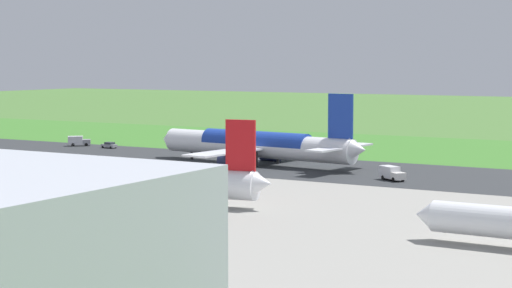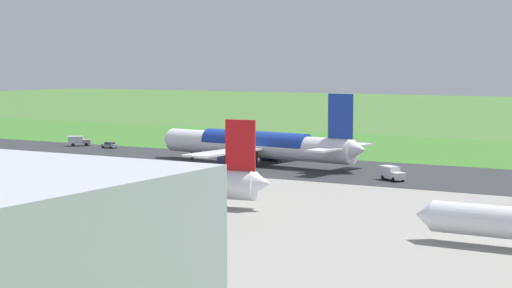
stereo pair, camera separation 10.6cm
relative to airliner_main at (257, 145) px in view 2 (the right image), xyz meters
name	(u,v)px [view 2 (the right image)]	position (x,y,z in m)	size (l,w,h in m)	color
ground_plane	(236,163)	(5.53, -0.04, -4.35)	(800.00, 800.00, 0.00)	#477233
runway_asphalt	(236,163)	(5.53, -0.04, -4.32)	(600.00, 36.79, 0.06)	#2D3033
apron_concrete	(63,197)	(5.53, 54.89, -4.33)	(440.00, 110.00, 0.05)	gray
grass_verge_foreground	(324,146)	(5.53, -45.06, -4.33)	(600.00, 80.00, 0.04)	#3C782B
airliner_main	(257,145)	(0.00, 0.00, 0.00)	(54.13, 44.40, 15.88)	white
airliner_parked_mid	(138,179)	(-8.35, 52.78, -0.65)	(46.37, 38.05, 13.54)	white
service_truck_baggage	(392,173)	(-34.27, 9.18, -2.95)	(6.05, 5.14, 2.65)	silver
service_car_followme	(109,145)	(50.98, -12.28, -3.51)	(4.33, 2.19, 1.62)	gray
service_truck_fuel	(78,141)	(61.90, -12.85, -2.95)	(5.93, 5.39, 2.65)	gray
no_stopping_sign	(257,138)	(25.55, -44.55, -3.02)	(0.60, 0.10, 2.23)	slate
traffic_cone_orange	(239,141)	(31.37, -44.17, -4.08)	(0.40, 0.40, 0.55)	orange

